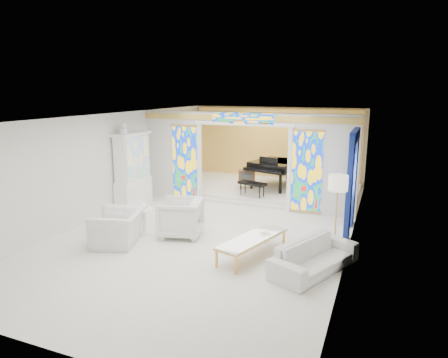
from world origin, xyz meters
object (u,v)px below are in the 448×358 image
at_px(china_cabinet, 133,171).
at_px(coffee_table, 252,239).
at_px(armchair_right, 180,218).
at_px(tv_console, 247,176).
at_px(sofa, 315,256).
at_px(armchair_left, 118,228).
at_px(grand_piano, 282,166).

xyz_separation_m(china_cabinet, coffee_table, (4.75, -2.34, -0.76)).
xyz_separation_m(armchair_right, tv_console, (0.16, 4.77, 0.13)).
height_order(sofa, tv_console, tv_console).
distance_m(armchair_left, sofa, 4.69).
xyz_separation_m(armchair_right, coffee_table, (2.12, -0.57, -0.07)).
relative_size(coffee_table, grand_piano, 0.69).
bearing_deg(armchair_right, coffee_table, 60.33).
xyz_separation_m(armchair_right, sofa, (3.53, -0.76, -0.17)).
height_order(coffee_table, grand_piano, grand_piano).
height_order(coffee_table, tv_console, tv_console).
bearing_deg(armchair_left, sofa, 75.09).
distance_m(armchair_left, coffee_table, 3.30).
bearing_deg(grand_piano, coffee_table, -66.43).
xyz_separation_m(china_cabinet, armchair_right, (2.63, -1.77, -0.69)).
distance_m(armchair_left, tv_console, 5.98).
relative_size(sofa, tv_console, 3.19).
bearing_deg(armchair_left, grand_piano, 141.00).
bearing_deg(armchair_left, armchair_right, 114.14).
relative_size(china_cabinet, tv_console, 4.03).
relative_size(china_cabinet, grand_piano, 0.89).
bearing_deg(coffee_table, armchair_right, 164.91).
relative_size(armchair_right, grand_piano, 0.35).
height_order(china_cabinet, grand_piano, china_cabinet).
relative_size(china_cabinet, armchair_left, 2.17).
distance_m(armchair_right, sofa, 3.62).
bearing_deg(tv_console, sofa, -74.56).
height_order(armchair_right, tv_console, armchair_right).
height_order(sofa, coffee_table, sofa).
bearing_deg(armchair_right, tv_console, 163.52).
bearing_deg(grand_piano, sofa, -54.35).
bearing_deg(armchair_right, sofa, 63.22).
distance_m(armchair_right, grand_piano, 5.58).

